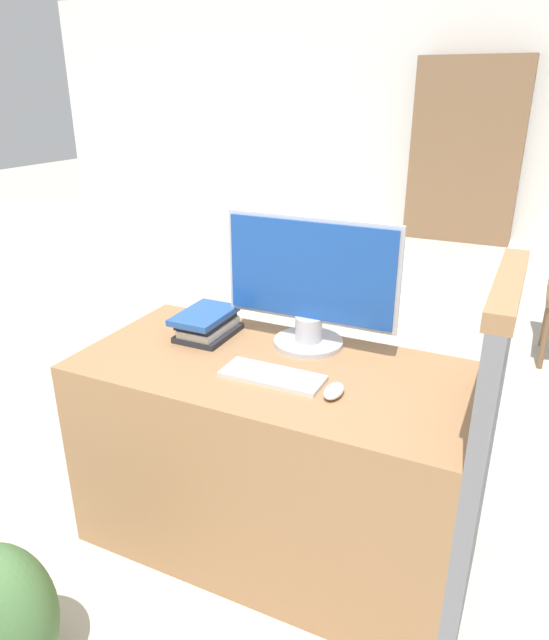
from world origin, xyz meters
TOP-DOWN VIEW (x-y plane):
  - ground_plane at (0.00, 0.00)m, footprint 20.00×20.00m
  - wall_back at (0.00, 5.83)m, footprint 12.00×0.06m
  - desk at (0.00, 0.34)m, footprint 1.38×0.68m
  - carrel_divider at (0.71, 0.30)m, footprint 0.07×0.60m
  - monitor at (0.05, 0.55)m, footprint 0.65×0.26m
  - keyboard at (0.04, 0.25)m, footprint 0.34×0.14m
  - mouse at (0.26, 0.23)m, footprint 0.06×0.11m
  - book_stack at (-0.34, 0.46)m, footprint 0.19×0.27m
  - backpack at (-0.48, -0.49)m, footprint 0.33×0.29m
  - bookshelf_far at (-0.11, 5.59)m, footprint 1.18×0.32m

SIDE VIEW (x-z plane):
  - ground_plane at x=0.00m, z-range 0.00..0.00m
  - backpack at x=-0.48m, z-range -0.01..0.44m
  - desk at x=0.00m, z-range 0.00..0.76m
  - carrel_divider at x=0.71m, z-range 0.01..1.20m
  - keyboard at x=0.04m, z-range 0.76..0.78m
  - mouse at x=0.26m, z-range 0.76..0.79m
  - book_stack at x=-0.34m, z-range 0.76..0.86m
  - bookshelf_far at x=-0.11m, z-range 0.00..1.97m
  - monitor at x=0.05m, z-range 0.76..1.24m
  - wall_back at x=0.00m, z-range 0.00..2.80m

